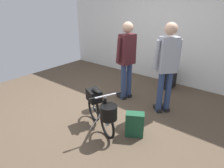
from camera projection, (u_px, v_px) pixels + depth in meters
ground_plane at (101, 110)px, 3.93m from camera, size 6.03×6.03×0.00m
back_wall at (160, 20)px, 4.99m from camera, size 6.03×0.10×3.09m
folding_bike_foreground at (101, 109)px, 3.20m from camera, size 0.95×0.58×0.73m
visitor_near_wall at (127, 57)px, 4.08m from camera, size 0.33×0.52×1.63m
visitor_browsing at (167, 64)px, 3.53m from camera, size 0.39×0.42×1.68m
rolling_suitcase at (170, 77)px, 4.83m from camera, size 0.22×0.38×0.83m
backpack_on_floor at (135, 124)px, 3.14m from camera, size 0.33×0.29×0.40m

